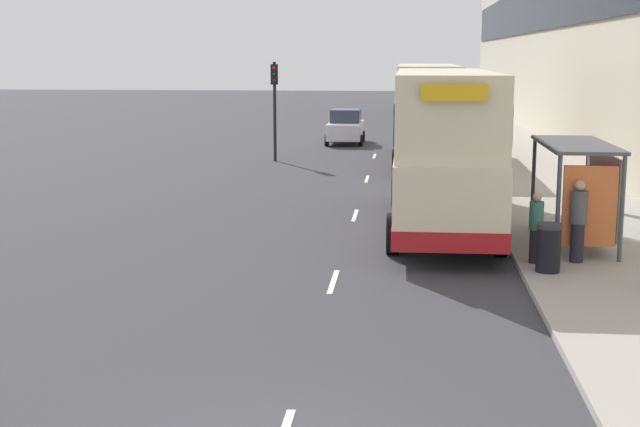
# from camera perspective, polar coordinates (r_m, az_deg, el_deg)

# --- Properties ---
(pavement) EXTENTS (5.00, 93.00, 0.14)m
(pavement) POSITION_cam_1_polar(r_m,az_deg,el_deg) (48.94, 11.43, 4.45)
(pavement) COLOR #A39E93
(pavement) RESTS_ON ground_plane
(lane_mark_1) EXTENTS (0.12, 2.00, 0.01)m
(lane_mark_1) POSITION_cam_1_polar(r_m,az_deg,el_deg) (18.86, 0.86, -4.39)
(lane_mark_1) COLOR silver
(lane_mark_1) RESTS_ON ground_plane
(lane_mark_2) EXTENTS (0.12, 2.00, 0.01)m
(lane_mark_2) POSITION_cam_1_polar(r_m,az_deg,el_deg) (26.59, 2.26, -0.12)
(lane_mark_2) COLOR silver
(lane_mark_2) RESTS_ON ground_plane
(lane_mark_3) EXTENTS (0.12, 2.00, 0.01)m
(lane_mark_3) POSITION_cam_1_polar(r_m,az_deg,el_deg) (34.42, 3.02, 2.22)
(lane_mark_3) COLOR silver
(lane_mark_3) RESTS_ON ground_plane
(lane_mark_4) EXTENTS (0.12, 2.00, 0.01)m
(lane_mark_4) POSITION_cam_1_polar(r_m,az_deg,el_deg) (42.29, 3.50, 3.68)
(lane_mark_4) COLOR silver
(lane_mark_4) RESTS_ON ground_plane
(bus_shelter) EXTENTS (1.60, 4.20, 2.48)m
(bus_shelter) POSITION_cam_1_polar(r_m,az_deg,el_deg) (22.35, 16.58, 2.36)
(bus_shelter) COLOR #4C4C51
(bus_shelter) RESTS_ON ground_plane
(double_decker_bus_near) EXTENTS (2.85, 10.65, 4.30)m
(double_decker_bus_near) POSITION_cam_1_polar(r_m,az_deg,el_deg) (24.45, 7.87, 4.28)
(double_decker_bus_near) COLOR beige
(double_decker_bus_near) RESTS_ON ground_plane
(double_decker_bus_ahead) EXTENTS (2.85, 11.48, 4.30)m
(double_decker_bus_ahead) POSITION_cam_1_polar(r_m,az_deg,el_deg) (39.46, 6.84, 6.49)
(double_decker_bus_ahead) COLOR beige
(double_decker_bus_ahead) RESTS_ON ground_plane
(car_0) EXTENTS (1.94, 4.59, 1.81)m
(car_0) POSITION_cam_1_polar(r_m,az_deg,el_deg) (50.29, 7.07, 5.66)
(car_0) COLOR silver
(car_0) RESTS_ON ground_plane
(car_1) EXTENTS (1.97, 4.15, 1.84)m
(car_1) POSITION_cam_1_polar(r_m,az_deg,el_deg) (48.21, 1.64, 5.56)
(car_1) COLOR silver
(car_1) RESTS_ON ground_plane
(car_2) EXTENTS (1.96, 3.80, 1.80)m
(car_2) POSITION_cam_1_polar(r_m,az_deg,el_deg) (74.22, 6.07, 7.09)
(car_2) COLOR black
(car_2) RESTS_ON ground_plane
(pedestrian_at_shelter) EXTENTS (0.37, 0.37, 1.86)m
(pedestrian_at_shelter) POSITION_cam_1_polar(r_m,az_deg,el_deg) (20.67, 16.19, -0.43)
(pedestrian_at_shelter) COLOR #23232D
(pedestrian_at_shelter) RESTS_ON ground_plane
(pedestrian_2) EXTENTS (0.37, 0.37, 1.85)m
(pedestrian_2) POSITION_cam_1_polar(r_m,az_deg,el_deg) (27.89, 17.72, 2.12)
(pedestrian_2) COLOR #23232D
(pedestrian_2) RESTS_ON ground_plane
(pedestrian_4) EXTENTS (0.32, 0.32, 1.60)m
(pedestrian_4) POSITION_cam_1_polar(r_m,az_deg,el_deg) (20.37, 13.65, -0.85)
(pedestrian_4) COLOR #23232D
(pedestrian_4) RESTS_ON ground_plane
(litter_bin) EXTENTS (0.55, 0.55, 1.05)m
(litter_bin) POSITION_cam_1_polar(r_m,az_deg,el_deg) (19.65, 14.41, -2.13)
(litter_bin) COLOR black
(litter_bin) RESTS_ON ground_plane
(traffic_light_far_kerb) EXTENTS (0.30, 0.32, 4.43)m
(traffic_light_far_kerb) POSITION_cam_1_polar(r_m,az_deg,el_deg) (40.09, -2.93, 7.63)
(traffic_light_far_kerb) COLOR black
(traffic_light_far_kerb) RESTS_ON ground_plane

